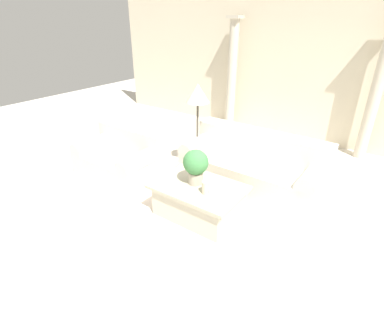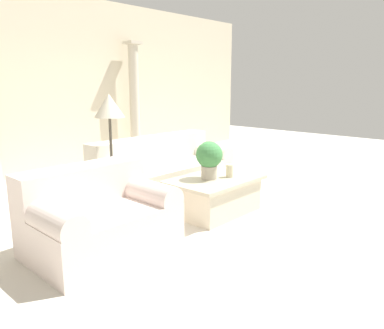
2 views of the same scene
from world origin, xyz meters
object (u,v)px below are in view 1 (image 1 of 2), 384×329
at_px(potted_plant, 196,164).
at_px(floor_lamp, 198,97).
at_px(coffee_table, 199,200).
at_px(sofa_long, 253,165).
at_px(loveseat, 124,158).

bearing_deg(potted_plant, floor_lamp, 124.03).
height_order(coffee_table, potted_plant, potted_plant).
bearing_deg(sofa_long, floor_lamp, -173.63).
relative_size(coffee_table, potted_plant, 2.48).
relative_size(loveseat, potted_plant, 2.85).
bearing_deg(potted_plant, loveseat, 175.12).
height_order(sofa_long, floor_lamp, floor_lamp).
xyz_separation_m(sofa_long, floor_lamp, (-1.00, -0.11, 0.95)).
distance_m(sofa_long, coffee_table, 1.22).
height_order(loveseat, floor_lamp, floor_lamp).
xyz_separation_m(sofa_long, coffee_table, (-0.21, -1.20, -0.10)).
bearing_deg(floor_lamp, potted_plant, -55.97).
distance_m(sofa_long, floor_lamp, 1.38).
relative_size(sofa_long, loveseat, 1.61).
xyz_separation_m(coffee_table, floor_lamp, (-0.79, 1.09, 1.06)).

